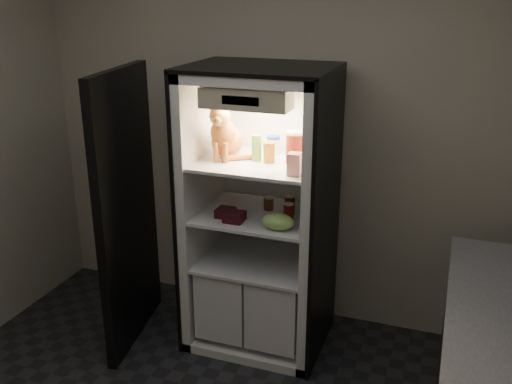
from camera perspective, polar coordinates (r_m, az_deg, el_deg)
room_shell at (r=2.31m, az=-10.84°, el=2.14°), size 3.60×3.60×3.60m
refrigerator at (r=3.78m, az=0.55°, el=-3.89°), size 0.90×0.72×1.88m
fridge_door at (r=3.85m, az=-12.78°, el=-2.02°), size 0.21×0.87×1.85m
tabby_cat at (r=3.60m, az=-3.10°, el=5.66°), size 0.34×0.37×0.39m
parmesan_shaker at (r=3.54m, az=0.05°, el=4.45°), size 0.06×0.06×0.16m
mayo_tub at (r=3.69m, az=1.74°, el=4.71°), size 0.09×0.09×0.12m
salsa_jar at (r=3.51m, az=1.32°, el=3.98°), size 0.07×0.07×0.13m
pepper_jar at (r=3.49m, az=3.96°, el=4.48°), size 0.12×0.12×0.20m
cream_carton at (r=3.27m, az=3.90°, el=2.79°), size 0.08×0.08×0.13m
soda_can_a at (r=3.64m, az=3.39°, el=-1.32°), size 0.07×0.07×0.12m
soda_can_b at (r=3.61m, az=5.02°, el=-1.58°), size 0.06×0.06×0.12m
soda_can_c at (r=3.52m, az=3.28°, el=-2.07°), size 0.06×0.06×0.12m
condiment_jar at (r=3.72m, az=1.28°, el=-1.11°), size 0.07×0.07×0.09m
grape_bag at (r=3.42m, az=2.21°, el=-2.97°), size 0.20×0.14×0.10m
berry_box_left at (r=3.61m, az=-3.07°, el=-2.07°), size 0.11×0.11×0.06m
berry_box_right at (r=3.54m, az=-2.18°, el=-2.49°), size 0.12×0.12×0.06m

